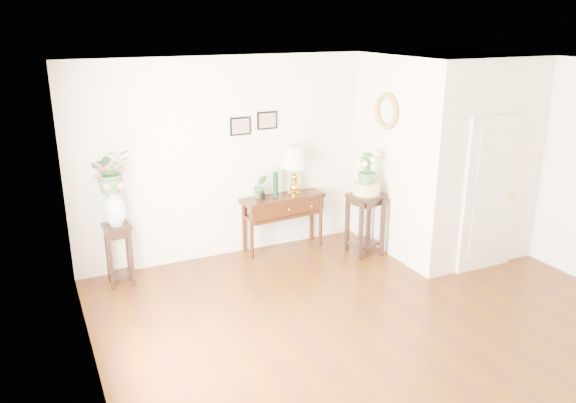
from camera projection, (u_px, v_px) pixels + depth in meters
floor at (388, 328)px, 6.19m from camera, size 6.00×5.50×0.02m
ceiling at (405, 69)px, 5.32m from camera, size 6.00×5.50×0.02m
wall_back at (283, 153)px, 8.11m from camera, size 6.00×0.02×2.80m
wall_left at (90, 260)px, 4.53m from camera, size 0.02×5.50×2.80m
partition at (442, 153)px, 8.13m from camera, size 1.80×1.95×2.80m
door at (490, 194)px, 7.38m from camera, size 0.90×0.05×2.10m
art_print_left at (240, 126)px, 7.69m from camera, size 0.30×0.02×0.25m
art_print_right at (267, 120)px, 7.84m from camera, size 0.30×0.02×0.25m
wall_ornament at (386, 111)px, 7.65m from camera, size 0.07×0.51×0.51m
console_table at (283, 222)px, 8.23m from camera, size 1.25×0.51×0.82m
table_lamp at (294, 171)px, 8.07m from camera, size 0.53×0.53×0.71m
green_vase at (276, 186)px, 8.00m from camera, size 0.09×0.09×0.37m
potted_plant at (260, 187)px, 7.91m from camera, size 0.23×0.20×0.35m
plant_stand_a at (119, 255)px, 7.12m from camera, size 0.34×0.34×0.81m
porcelain_vase at (115, 208)px, 6.92m from camera, size 0.35×0.35×0.48m
lily_arrangement at (111, 173)px, 6.78m from camera, size 0.51×0.44×0.54m
plant_stand_b at (365, 224)px, 8.04m from camera, size 0.53×0.53×0.90m
ceramic_bowl at (366, 188)px, 7.88m from camera, size 0.50×0.50×0.17m
narcissus at (367, 169)px, 7.79m from camera, size 0.35×0.35×0.47m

